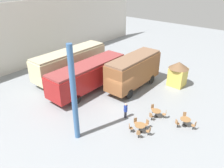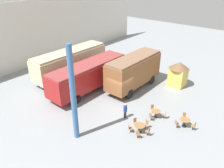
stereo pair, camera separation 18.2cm
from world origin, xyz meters
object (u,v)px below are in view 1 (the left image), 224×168
(visitor_person, at_px, (126,110))
(passenger_coach_vintage, at_px, (70,61))
(streamlined_locomotive, at_px, (93,72))
(ticket_kiosk, at_px, (178,72))
(cafe_table_mid, at_px, (156,112))
(cafe_table_far, at_px, (185,120))
(cafe_table_near, at_px, (140,126))
(passenger_coach_wooden, at_px, (134,70))
(cafe_chair_0, at_px, (147,124))

(visitor_person, bearing_deg, passenger_coach_vintage, 75.45)
(streamlined_locomotive, bearing_deg, ticket_kiosk, -47.33)
(streamlined_locomotive, xyz_separation_m, cafe_table_mid, (-0.61, -8.73, -1.37))
(streamlined_locomotive, height_order, cafe_table_far, streamlined_locomotive)
(passenger_coach_vintage, height_order, streamlined_locomotive, passenger_coach_vintage)
(cafe_table_mid, relative_size, visitor_person, 0.56)
(passenger_coach_vintage, relative_size, ticket_kiosk, 3.45)
(passenger_coach_vintage, xyz_separation_m, cafe_table_near, (-3.75, -13.11, -1.54))
(visitor_person, distance_m, ticket_kiosk, 9.35)
(streamlined_locomotive, xyz_separation_m, visitor_person, (-2.49, -6.54, -1.11))
(cafe_table_mid, bearing_deg, passenger_coach_wooden, 55.43)
(visitor_person, bearing_deg, ticket_kiosk, -5.03)
(passenger_coach_wooden, relative_size, cafe_table_near, 8.37)
(streamlined_locomotive, bearing_deg, cafe_table_far, -90.80)
(cafe_chair_0, xyz_separation_m, visitor_person, (0.12, 2.39, 0.31))
(cafe_table_mid, bearing_deg, visitor_person, 130.72)
(cafe_table_far, bearing_deg, cafe_table_mid, 99.61)
(passenger_coach_wooden, bearing_deg, cafe_table_far, -111.61)
(cafe_chair_0, distance_m, ticket_kiosk, 9.59)
(passenger_coach_wooden, bearing_deg, streamlined_locomotive, 128.70)
(ticket_kiosk, bearing_deg, passenger_coach_vintage, 118.85)
(passenger_coach_wooden, distance_m, cafe_table_far, 8.50)
(passenger_coach_wooden, xyz_separation_m, ticket_kiosk, (3.87, -3.72, -0.59))
(cafe_table_near, bearing_deg, passenger_coach_wooden, 38.99)
(passenger_coach_wooden, height_order, cafe_table_near, passenger_coach_wooden)
(cafe_table_far, bearing_deg, visitor_person, 115.78)
(cafe_chair_0, height_order, visitor_person, visitor_person)
(passenger_coach_vintage, bearing_deg, visitor_person, -104.55)
(cafe_table_mid, relative_size, ticket_kiosk, 0.29)
(passenger_coach_vintage, xyz_separation_m, visitor_person, (-2.83, -10.89, -1.32))
(streamlined_locomotive, relative_size, cafe_table_far, 13.44)
(cafe_table_near, distance_m, cafe_table_mid, 2.82)
(cafe_chair_0, bearing_deg, passenger_coach_vintage, -90.48)
(cafe_table_mid, height_order, visitor_person, visitor_person)
(passenger_coach_wooden, distance_m, cafe_table_mid, 6.43)
(cafe_table_far, xyz_separation_m, visitor_person, (-2.34, 4.84, 0.22))
(passenger_coach_vintage, bearing_deg, ticket_kiosk, -61.15)
(passenger_coach_vintage, bearing_deg, cafe_table_mid, -94.10)
(passenger_coach_vintage, bearing_deg, cafe_chair_0, -102.50)
(passenger_coach_vintage, distance_m, visitor_person, 11.33)
(cafe_table_far, bearing_deg, passenger_coach_vintage, 88.21)
(cafe_table_near, distance_m, ticket_kiosk, 10.36)
(streamlined_locomotive, height_order, visitor_person, streamlined_locomotive)
(visitor_person, bearing_deg, passenger_coach_wooden, 28.29)
(cafe_table_near, height_order, cafe_table_far, cafe_table_near)
(passenger_coach_vintage, height_order, cafe_table_mid, passenger_coach_vintage)
(cafe_table_mid, bearing_deg, cafe_table_near, -179.54)
(passenger_coach_wooden, relative_size, cafe_chair_0, 8.80)
(cafe_table_near, distance_m, cafe_table_far, 4.18)
(passenger_coach_wooden, xyz_separation_m, cafe_table_far, (-3.07, -7.74, -1.67))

